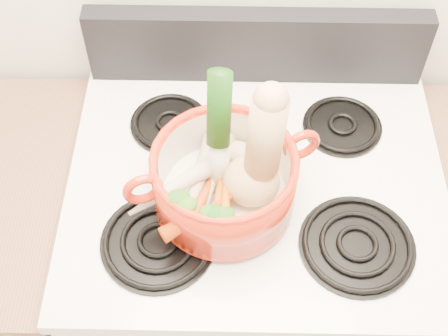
{
  "coord_description": "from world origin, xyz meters",
  "views": [
    {
      "loc": [
        -0.05,
        0.64,
        2.0
      ],
      "look_at": [
        -0.07,
        1.31,
        1.1
      ],
      "focal_mm": 50.0,
      "sensor_mm": 36.0,
      "label": 1
    }
  ],
  "objects_px": {
    "squash": "(253,151)",
    "leek": "(219,136)",
    "dutch_oven": "(224,181)",
    "stove_body": "(249,284)"
  },
  "relations": [
    {
      "from": "squash",
      "to": "dutch_oven",
      "type": "bearing_deg",
      "value": 180.0
    },
    {
      "from": "leek",
      "to": "squash",
      "type": "bearing_deg",
      "value": -18.79
    },
    {
      "from": "stove_body",
      "to": "dutch_oven",
      "type": "bearing_deg",
      "value": -132.59
    },
    {
      "from": "stove_body",
      "to": "dutch_oven",
      "type": "height_order",
      "value": "dutch_oven"
    },
    {
      "from": "squash",
      "to": "leek",
      "type": "relative_size",
      "value": 0.96
    },
    {
      "from": "dutch_oven",
      "to": "squash",
      "type": "xyz_separation_m",
      "value": [
        0.05,
        -0.0,
        0.1
      ]
    },
    {
      "from": "stove_body",
      "to": "leek",
      "type": "distance_m",
      "value": 0.68
    },
    {
      "from": "dutch_oven",
      "to": "leek",
      "type": "xyz_separation_m",
      "value": [
        -0.01,
        0.03,
        0.1
      ]
    },
    {
      "from": "stove_body",
      "to": "leek",
      "type": "height_order",
      "value": "leek"
    },
    {
      "from": "stove_body",
      "to": "leek",
      "type": "bearing_deg",
      "value": -149.29
    }
  ]
}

